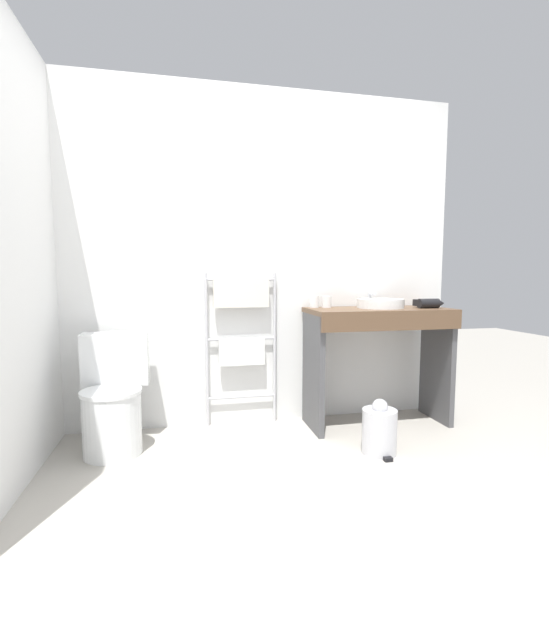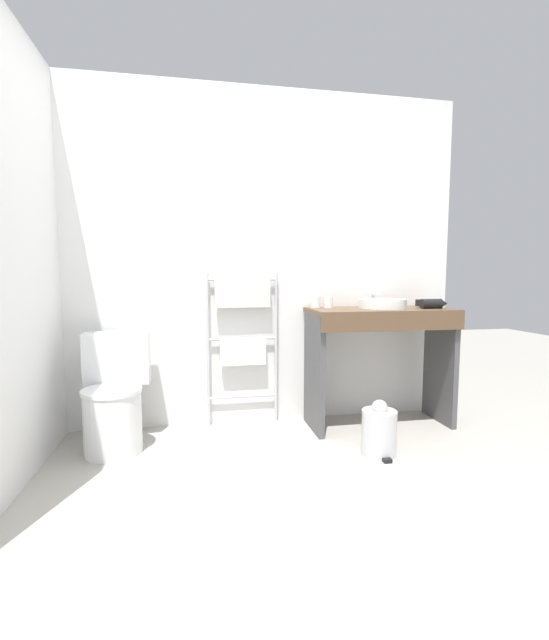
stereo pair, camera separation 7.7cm
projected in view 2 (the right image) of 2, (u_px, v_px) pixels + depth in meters
ground_plane at (304, 509)px, 2.03m from camera, size 12.00×12.00×0.00m
wall_back at (260, 259)px, 3.21m from camera, size 3.02×0.12×2.45m
wall_side at (10, 252)px, 2.26m from camera, size 0.12×1.91×2.45m
toilet at (114, 399)px, 2.72m from camera, size 0.42×0.50×0.74m
towel_radiator at (243, 326)px, 3.12m from camera, size 0.53×0.06×1.12m
vanity_counter at (380, 346)px, 3.11m from camera, size 1.03×0.48×0.87m
sink_basin at (382, 303)px, 3.12m from camera, size 0.34×0.34×0.07m
faucet at (373, 297)px, 3.28m from camera, size 0.02×0.10×0.11m
cup_near_wall at (316, 302)px, 3.18m from camera, size 0.07×0.07×0.09m
cup_near_edge at (328, 302)px, 3.18m from camera, size 0.07×0.07×0.08m
hair_dryer at (432, 304)px, 3.10m from camera, size 0.21×0.16×0.07m
trash_bin at (379, 431)px, 2.64m from camera, size 0.21×0.25×0.35m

